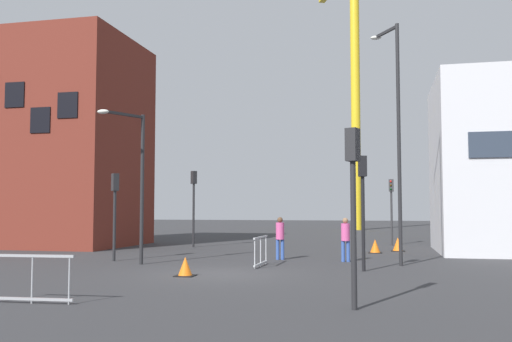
{
  "coord_description": "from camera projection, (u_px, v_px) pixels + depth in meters",
  "views": [
    {
      "loc": [
        5.14,
        -17.53,
        2.11
      ],
      "look_at": [
        0.0,
        5.1,
        3.65
      ],
      "focal_mm": 39.47,
      "sensor_mm": 36.0,
      "label": 1
    }
  ],
  "objects": [
    {
      "name": "ground",
      "position": [
        221.0,
        274.0,
        18.05
      ],
      "size": [
        160.0,
        160.0,
        0.0
      ],
      "primitive_type": "plane",
      "color": "#333335"
    },
    {
      "name": "brick_building",
      "position": [
        67.0,
        143.0,
        31.97
      ],
      "size": [
        7.55,
        7.47,
        11.66
      ],
      "color": "maroon",
      "rests_on": "ground"
    },
    {
      "name": "construction_crane",
      "position": [
        354.0,
        52.0,
        55.97
      ],
      "size": [
        7.59,
        16.0,
        27.45
      ],
      "color": "yellow",
      "rests_on": "ground"
    },
    {
      "name": "streetlamp_tall",
      "position": [
        396.0,
        126.0,
        21.06
      ],
      "size": [
        1.08,
        1.4,
        9.05
      ],
      "color": "#232326",
      "rests_on": "ground"
    },
    {
      "name": "streetlamp_short",
      "position": [
        136.0,
        171.0,
        21.09
      ],
      "size": [
        1.1,
        1.81,
        5.68
      ],
      "color": "#232326",
      "rests_on": "ground"
    },
    {
      "name": "traffic_light_corner",
      "position": [
        194.0,
        196.0,
        30.62
      ],
      "size": [
        0.37,
        0.36,
        4.13
      ],
      "color": "#232326",
      "rests_on": "ground"
    },
    {
      "name": "traffic_light_island",
      "position": [
        115.0,
        201.0,
        22.62
      ],
      "size": [
        0.37,
        0.37,
        3.51
      ],
      "color": "#232326",
      "rests_on": "ground"
    },
    {
      "name": "traffic_light_far",
      "position": [
        363.0,
        193.0,
        18.98
      ],
      "size": [
        0.31,
        0.39,
        3.88
      ],
      "color": "black",
      "rests_on": "ground"
    },
    {
      "name": "traffic_light_near",
      "position": [
        353.0,
        187.0,
        11.84
      ],
      "size": [
        0.32,
        0.39,
        3.8
      ],
      "color": "#232326",
      "rests_on": "ground"
    },
    {
      "name": "traffic_light_median",
      "position": [
        391.0,
        201.0,
        31.95
      ],
      "size": [
        0.27,
        0.38,
        3.75
      ],
      "color": "#2D2D30",
      "rests_on": "ground"
    },
    {
      "name": "pedestrian_walking",
      "position": [
        280.0,
        235.0,
        23.1
      ],
      "size": [
        0.34,
        0.34,
        1.74
      ],
      "color": "#33519E",
      "rests_on": "ground"
    },
    {
      "name": "pedestrian_waiting",
      "position": [
        345.0,
        236.0,
        22.17
      ],
      "size": [
        0.34,
        0.34,
        1.73
      ],
      "color": "#33519E",
      "rests_on": "ground"
    },
    {
      "name": "safety_barrier_rear",
      "position": [
        32.0,
        278.0,
        12.47
      ],
      "size": [
        1.96,
        0.19,
        1.08
      ],
      "color": "#9EA0A5",
      "rests_on": "ground"
    },
    {
      "name": "safety_barrier_right_run",
      "position": [
        261.0,
        251.0,
        20.41
      ],
      "size": [
        0.08,
        2.03,
        1.08
      ],
      "color": "#B2B5BA",
      "rests_on": "ground"
    },
    {
      "name": "traffic_cone_on_verge",
      "position": [
        185.0,
        267.0,
        17.45
      ],
      "size": [
        0.59,
        0.59,
        0.6
      ],
      "color": "black",
      "rests_on": "ground"
    },
    {
      "name": "traffic_cone_orange",
      "position": [
        375.0,
        247.0,
        26.46
      ],
      "size": [
        0.64,
        0.64,
        0.64
      ],
      "color": "black",
      "rests_on": "ground"
    },
    {
      "name": "traffic_cone_by_barrier",
      "position": [
        398.0,
        245.0,
        27.55
      ],
      "size": [
        0.67,
        0.67,
        0.67
      ],
      "color": "black",
      "rests_on": "ground"
    }
  ]
}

